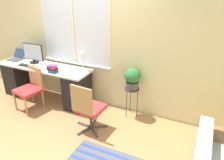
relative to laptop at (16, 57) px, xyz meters
The scene contains 13 objects.
ground_plane 1.98m from the laptop, 12.10° to the right, with size 14.00×14.00×0.00m, color tan.
wall_back_with_window 1.85m from the laptop, ahead, with size 9.00×0.12×2.70m.
desk 0.94m from the laptop, ahead, with size 2.11×0.59×0.77m.
laptop is the anchor object (origin of this frame).
monitor 0.56m from the laptop, ahead, with size 0.51×0.19×0.42m.
keyboard 0.58m from the laptop, 24.10° to the right, with size 0.37×0.11×0.02m.
mouse 0.84m from the laptop, 16.01° to the right, with size 0.05×0.08×0.04m.
desk_lamp 1.73m from the laptop, ahead, with size 0.12×0.12×0.39m.
book_stack 1.27m from the laptop, 12.21° to the right, with size 0.21×0.16×0.14m.
desk_chair_wooden 1.03m from the laptop, 31.67° to the right, with size 0.52×0.53×0.85m.
office_chair_swivel 2.38m from the laptop, 16.76° to the right, with size 0.56×0.57×0.92m.
plant_stand 2.77m from the laptop, ahead, with size 0.27×0.27×0.59m.
potted_plant 2.76m from the laptop, ahead, with size 0.30×0.30×0.39m.
Camera 1 is at (2.18, -2.95, 2.41)m, focal length 35.00 mm.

